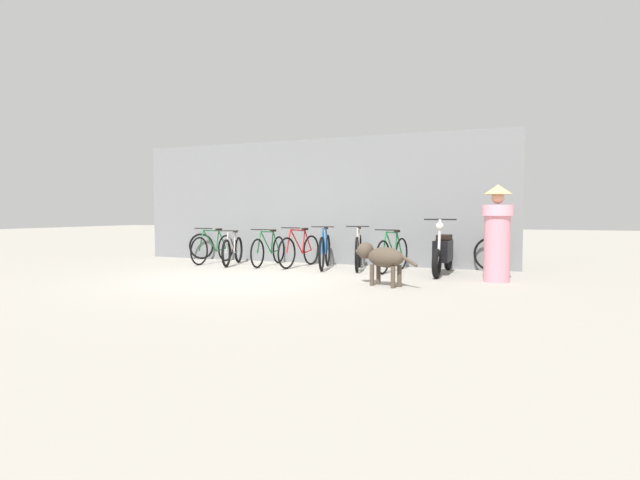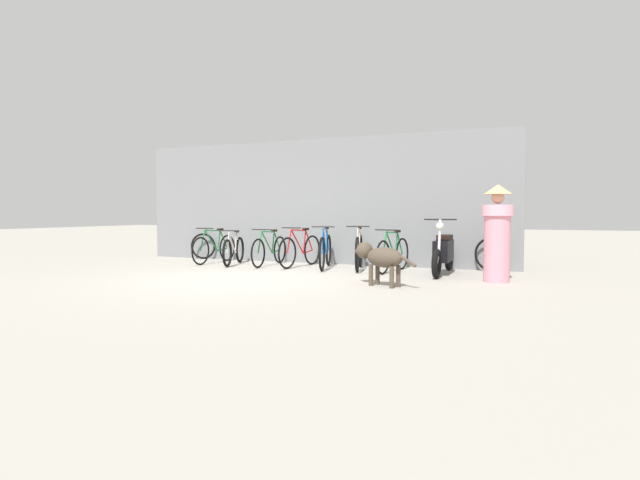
{
  "view_description": "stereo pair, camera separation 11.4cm",
  "coord_description": "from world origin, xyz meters",
  "px_view_note": "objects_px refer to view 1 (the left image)",
  "views": [
    {
      "loc": [
        4.53,
        -7.57,
        1.16
      ],
      "look_at": [
        0.99,
        1.11,
        0.65
      ],
      "focal_mm": 28.0,
      "sensor_mm": 36.0,
      "label": 1
    },
    {
      "loc": [
        4.64,
        -7.52,
        1.16
      ],
      "look_at": [
        0.99,
        1.11,
        0.65
      ],
      "focal_mm": 28.0,
      "sensor_mm": 36.0,
      "label": 2
    }
  ],
  "objects_px": {
    "stray_dog": "(381,257)",
    "person_in_robes": "(497,232)",
    "bicycle_6": "(393,254)",
    "bicycle_2": "(269,250)",
    "spare_tire_right": "(491,254)",
    "bicycle_3": "(300,250)",
    "bicycle_1": "(233,250)",
    "spare_tire_left": "(201,246)",
    "bicycle_4": "(325,251)",
    "bicycle_5": "(358,251)",
    "bicycle_0": "(213,248)",
    "motorcycle": "(443,253)"
  },
  "relations": [
    {
      "from": "stray_dog",
      "to": "person_in_robes",
      "type": "relative_size",
      "value": 0.69
    },
    {
      "from": "bicycle_6",
      "to": "person_in_robes",
      "type": "bearing_deg",
      "value": 77.55
    },
    {
      "from": "bicycle_2",
      "to": "spare_tire_right",
      "type": "bearing_deg",
      "value": 96.18
    },
    {
      "from": "bicycle_3",
      "to": "bicycle_6",
      "type": "height_order",
      "value": "bicycle_3"
    },
    {
      "from": "bicycle_1",
      "to": "bicycle_6",
      "type": "height_order",
      "value": "bicycle_6"
    },
    {
      "from": "bicycle_1",
      "to": "bicycle_2",
      "type": "height_order",
      "value": "bicycle_2"
    },
    {
      "from": "bicycle_3",
      "to": "bicycle_6",
      "type": "relative_size",
      "value": 1.02
    },
    {
      "from": "bicycle_1",
      "to": "spare_tire_left",
      "type": "relative_size",
      "value": 2.39
    },
    {
      "from": "bicycle_4",
      "to": "bicycle_5",
      "type": "height_order",
      "value": "bicycle_5"
    },
    {
      "from": "bicycle_1",
      "to": "spare_tire_right",
      "type": "distance_m",
      "value": 5.5
    },
    {
      "from": "bicycle_0",
      "to": "bicycle_1",
      "type": "distance_m",
      "value": 0.63
    },
    {
      "from": "bicycle_1",
      "to": "person_in_robes",
      "type": "distance_m",
      "value": 5.68
    },
    {
      "from": "bicycle_2",
      "to": "spare_tire_left",
      "type": "distance_m",
      "value": 2.4
    },
    {
      "from": "spare_tire_right",
      "to": "bicycle_6",
      "type": "bearing_deg",
      "value": -155.63
    },
    {
      "from": "bicycle_0",
      "to": "bicycle_3",
      "type": "xyz_separation_m",
      "value": [
        2.18,
        0.03,
        0.01
      ]
    },
    {
      "from": "bicycle_0",
      "to": "person_in_robes",
      "type": "relative_size",
      "value": 1.02
    },
    {
      "from": "bicycle_4",
      "to": "person_in_robes",
      "type": "relative_size",
      "value": 1.02
    },
    {
      "from": "bicycle_5",
      "to": "person_in_robes",
      "type": "relative_size",
      "value": 0.99
    },
    {
      "from": "bicycle_4",
      "to": "motorcycle",
      "type": "distance_m",
      "value": 2.44
    },
    {
      "from": "bicycle_5",
      "to": "spare_tire_left",
      "type": "height_order",
      "value": "bicycle_5"
    },
    {
      "from": "bicycle_3",
      "to": "bicycle_6",
      "type": "xyz_separation_m",
      "value": [
        2.08,
        -0.13,
        -0.0
      ]
    },
    {
      "from": "bicycle_2",
      "to": "person_in_robes",
      "type": "height_order",
      "value": "person_in_robes"
    },
    {
      "from": "person_in_robes",
      "to": "spare_tire_left",
      "type": "distance_m",
      "value": 7.26
    },
    {
      "from": "spare_tire_left",
      "to": "bicycle_4",
      "type": "bearing_deg",
      "value": -11.54
    },
    {
      "from": "bicycle_5",
      "to": "person_in_robes",
      "type": "xyz_separation_m",
      "value": [
        2.72,
        -0.86,
        0.48
      ]
    },
    {
      "from": "bicycle_5",
      "to": "motorcycle",
      "type": "bearing_deg",
      "value": 71.02
    },
    {
      "from": "motorcycle",
      "to": "bicycle_5",
      "type": "bearing_deg",
      "value": -94.04
    },
    {
      "from": "bicycle_1",
      "to": "stray_dog",
      "type": "height_order",
      "value": "bicycle_1"
    },
    {
      "from": "bicycle_2",
      "to": "stray_dog",
      "type": "bearing_deg",
      "value": 54.31
    },
    {
      "from": "bicycle_2",
      "to": "spare_tire_right",
      "type": "xyz_separation_m",
      "value": [
        4.6,
        0.71,
        0.0
      ]
    },
    {
      "from": "bicycle_2",
      "to": "stray_dog",
      "type": "height_order",
      "value": "bicycle_2"
    },
    {
      "from": "bicycle_3",
      "to": "bicycle_6",
      "type": "distance_m",
      "value": 2.08
    },
    {
      "from": "bicycle_0",
      "to": "bicycle_6",
      "type": "height_order",
      "value": "bicycle_6"
    },
    {
      "from": "bicycle_4",
      "to": "spare_tire_left",
      "type": "xyz_separation_m",
      "value": [
        -3.63,
        0.74,
        -0.04
      ]
    },
    {
      "from": "bicycle_0",
      "to": "bicycle_3",
      "type": "relative_size",
      "value": 1.02
    },
    {
      "from": "bicycle_5",
      "to": "person_in_robes",
      "type": "distance_m",
      "value": 2.89
    },
    {
      "from": "bicycle_3",
      "to": "person_in_robes",
      "type": "relative_size",
      "value": 1.01
    },
    {
      "from": "bicycle_2",
      "to": "bicycle_4",
      "type": "bearing_deg",
      "value": 86.37
    },
    {
      "from": "bicycle_1",
      "to": "stray_dog",
      "type": "distance_m",
      "value": 4.36
    },
    {
      "from": "bicycle_1",
      "to": "stray_dog",
      "type": "bearing_deg",
      "value": 47.9
    },
    {
      "from": "bicycle_6",
      "to": "person_in_robes",
      "type": "relative_size",
      "value": 0.98
    },
    {
      "from": "bicycle_0",
      "to": "bicycle_1",
      "type": "height_order",
      "value": "bicycle_0"
    },
    {
      "from": "bicycle_5",
      "to": "bicycle_1",
      "type": "bearing_deg",
      "value": -101.36
    },
    {
      "from": "motorcycle",
      "to": "stray_dog",
      "type": "relative_size",
      "value": 1.7
    },
    {
      "from": "bicycle_4",
      "to": "bicycle_6",
      "type": "bearing_deg",
      "value": 72.45
    },
    {
      "from": "bicycle_0",
      "to": "bicycle_4",
      "type": "height_order",
      "value": "bicycle_4"
    },
    {
      "from": "motorcycle",
      "to": "spare_tire_right",
      "type": "relative_size",
      "value": 2.8
    },
    {
      "from": "motorcycle",
      "to": "spare_tire_left",
      "type": "height_order",
      "value": "motorcycle"
    },
    {
      "from": "person_in_robes",
      "to": "bicycle_6",
      "type": "bearing_deg",
      "value": 20.23
    },
    {
      "from": "bicycle_5",
      "to": "spare_tire_left",
      "type": "distance_m",
      "value": 4.41
    }
  ]
}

